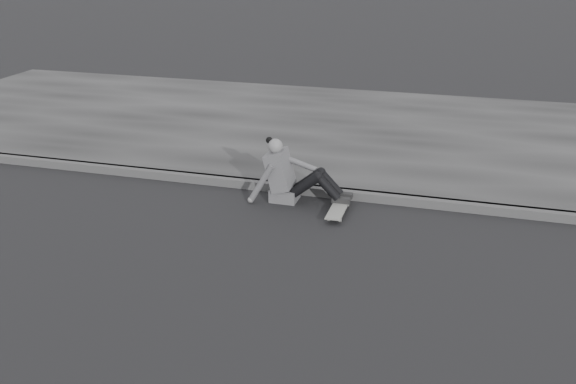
# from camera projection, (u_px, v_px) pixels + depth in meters

# --- Properties ---
(ground) EXTENTS (80.00, 80.00, 0.00)m
(ground) POSITION_uv_depth(u_px,v_px,m) (572.00, 331.00, 5.88)
(ground) COLOR black
(ground) RESTS_ON ground
(curb) EXTENTS (24.00, 0.16, 0.12)m
(curb) POSITION_uv_depth(u_px,v_px,m) (548.00, 215.00, 8.16)
(curb) COLOR #474747
(curb) RESTS_ON ground
(sidewalk) EXTENTS (24.00, 6.00, 0.12)m
(sidewalk) POSITION_uv_depth(u_px,v_px,m) (532.00, 145.00, 10.85)
(sidewalk) COLOR #323232
(sidewalk) RESTS_ON ground
(skateboard) EXTENTS (0.20, 0.78, 0.09)m
(skateboard) POSITION_uv_depth(u_px,v_px,m) (339.00, 208.00, 8.33)
(skateboard) COLOR gray
(skateboard) RESTS_ON ground
(seated_woman) EXTENTS (1.38, 0.46, 0.88)m
(seated_woman) POSITION_uv_depth(u_px,v_px,m) (289.00, 176.00, 8.62)
(seated_woman) COLOR #565659
(seated_woman) RESTS_ON ground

